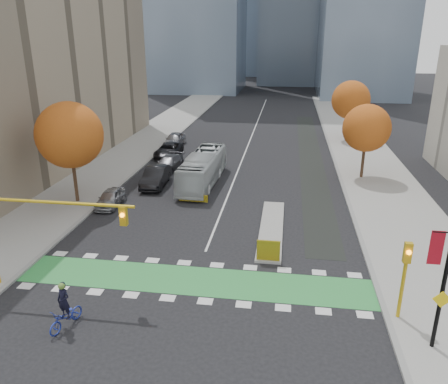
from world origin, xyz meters
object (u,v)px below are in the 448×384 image
(tree_east_near, at_px, (367,128))
(parked_car_a, at_px, (110,198))
(traffic_signal_west, at_px, (32,221))
(parked_car_d, at_px, (169,150))
(parked_car_e, at_px, (174,139))
(parked_car_b, at_px, (156,177))
(bus, at_px, (203,168))
(tree_west, at_px, (70,135))
(parked_car_c, at_px, (168,163))
(cyclist, at_px, (65,313))
(tree_east_far, at_px, (351,100))
(hazard_board, at_px, (268,250))
(traffic_signal_east, at_px, (405,269))

(tree_east_near, relative_size, parked_car_a, 1.80)
(traffic_signal_west, bearing_deg, parked_car_a, 95.03)
(parked_car_d, xyz_separation_m, parked_car_e, (-0.61, 5.00, 0.08))
(parked_car_b, bearing_deg, bus, 13.72)
(parked_car_e, bearing_deg, tree_west, -96.78)
(traffic_signal_west, xyz_separation_m, parked_car_c, (0.91, 22.53, -3.33))
(parked_car_e, bearing_deg, tree_east_near, -23.72)
(cyclist, distance_m, parked_car_a, 15.57)
(tree_east_near, xyz_separation_m, tree_east_far, (0.50, 16.00, 0.38))
(parked_car_e, bearing_deg, cyclist, -81.86)
(tree_east_near, bearing_deg, parked_car_e, 154.46)
(tree_east_far, bearing_deg, parked_car_a, -129.22)
(parked_car_a, relative_size, parked_car_b, 0.76)
(hazard_board, distance_m, parked_car_c, 20.95)
(tree_east_far, xyz_separation_m, parked_car_d, (-20.87, -10.98, -4.50))
(parked_car_c, height_order, parked_car_e, parked_car_e)
(traffic_signal_west, bearing_deg, traffic_signal_east, 0.01)
(parked_car_d, bearing_deg, parked_car_e, 96.70)
(hazard_board, xyz_separation_m, parked_car_e, (-12.97, 27.82, 0.01))
(tree_east_near, height_order, cyclist, tree_east_near)
(traffic_signal_west, height_order, traffic_signal_east, traffic_signal_west)
(cyclist, height_order, parked_car_c, cyclist)
(tree_west, relative_size, parked_car_a, 2.09)
(bus, bearing_deg, parked_car_b, -161.47)
(parked_car_a, bearing_deg, tree_east_far, 49.11)
(cyclist, relative_size, parked_car_c, 0.49)
(traffic_signal_east, distance_m, cyclist, 15.93)
(hazard_board, xyz_separation_m, parked_car_a, (-13.00, 7.45, -0.13))
(tree_west, bearing_deg, cyclist, -65.71)
(parked_car_a, bearing_deg, cyclist, -76.96)
(hazard_board, bearing_deg, parked_car_c, 121.73)
(tree_east_near, distance_m, parked_car_c, 19.47)
(parked_car_a, bearing_deg, hazard_board, -31.49)
(tree_east_near, xyz_separation_m, bus, (-14.73, -3.76, -3.41))
(traffic_signal_east, height_order, parked_car_c, traffic_signal_east)
(bus, xyz_separation_m, parked_car_d, (-5.64, 8.79, -0.72))
(cyclist, relative_size, parked_car_a, 0.60)
(bus, distance_m, parked_car_c, 5.77)
(tree_east_far, height_order, parked_car_d, tree_east_far)
(parked_car_b, distance_m, parked_car_d, 10.12)
(parked_car_a, bearing_deg, tree_east_near, 24.56)
(traffic_signal_west, bearing_deg, parked_car_c, 87.68)
(tree_east_near, relative_size, traffic_signal_west, 0.83)
(hazard_board, relative_size, traffic_signal_west, 0.16)
(tree_east_far, relative_size, parked_car_e, 1.60)
(tree_west, height_order, cyclist, tree_west)
(cyclist, relative_size, parked_car_d, 0.45)
(parked_car_c, bearing_deg, tree_east_near, 7.58)
(tree_west, relative_size, traffic_signal_west, 0.96)
(parked_car_b, bearing_deg, traffic_signal_west, -96.23)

